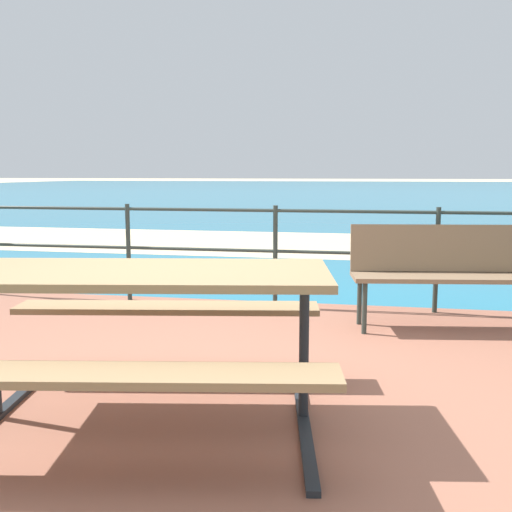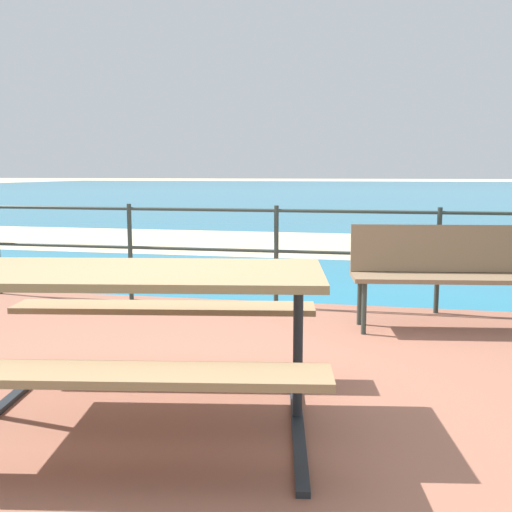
# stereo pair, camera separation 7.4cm
# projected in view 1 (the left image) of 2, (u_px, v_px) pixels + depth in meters

# --- Properties ---
(ground_plane) EXTENTS (240.00, 240.00, 0.00)m
(ground_plane) POSITION_uv_depth(u_px,v_px,m) (210.00, 411.00, 3.32)
(ground_plane) COLOR beige
(patio_paving) EXTENTS (6.40, 5.20, 0.06)m
(patio_paving) POSITION_uv_depth(u_px,v_px,m) (210.00, 406.00, 3.31)
(patio_paving) COLOR #935B47
(patio_paving) RESTS_ON ground
(sea_water) EXTENTS (90.00, 90.00, 0.01)m
(sea_water) POSITION_uv_depth(u_px,v_px,m) (354.00, 191.00, 42.26)
(sea_water) COLOR teal
(sea_water) RESTS_ON ground
(beach_strip) EXTENTS (54.06, 4.84, 0.01)m
(beach_strip) POSITION_uv_depth(u_px,v_px,m) (319.00, 244.00, 10.97)
(beach_strip) COLOR beige
(beach_strip) RESTS_ON ground
(picnic_table) EXTENTS (2.04, 1.74, 0.79)m
(picnic_table) POSITION_uv_depth(u_px,v_px,m) (147.00, 305.00, 2.98)
(picnic_table) COLOR #8C704C
(picnic_table) RESTS_ON patio_paving
(park_bench) EXTENTS (1.70, 0.64, 0.84)m
(park_bench) POSITION_uv_depth(u_px,v_px,m) (454.00, 266.00, 4.81)
(park_bench) COLOR #7A6047
(park_bench) RESTS_ON patio_paving
(railing_fence) EXTENTS (5.94, 0.04, 0.96)m
(railing_fence) POSITION_uv_depth(u_px,v_px,m) (275.00, 242.00, 5.58)
(railing_fence) COLOR #2D3833
(railing_fence) RESTS_ON patio_paving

